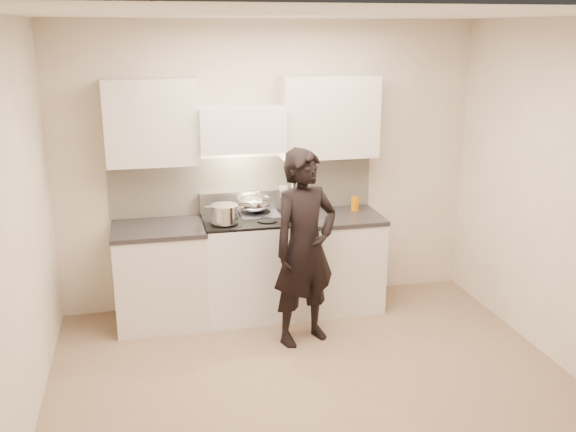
{
  "coord_description": "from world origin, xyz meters",
  "views": [
    {
      "loc": [
        -1.16,
        -4.14,
        2.61
      ],
      "look_at": [
        0.02,
        1.05,
        1.05
      ],
      "focal_mm": 40.0,
      "sensor_mm": 36.0,
      "label": 1
    }
  ],
  "objects": [
    {
      "name": "ground_plane",
      "position": [
        0.0,
        0.0,
        0.0
      ],
      "size": [
        4.0,
        4.0,
        0.0
      ],
      "primitive_type": "plane",
      "color": "#7F6A52"
    },
    {
      "name": "room_shell",
      "position": [
        -0.06,
        0.37,
        1.6
      ],
      "size": [
        4.04,
        3.54,
        2.7
      ],
      "color": "beige",
      "rests_on": "ground"
    },
    {
      "name": "stove",
      "position": [
        -0.3,
        1.42,
        0.47
      ],
      "size": [
        0.76,
        0.65,
        0.96
      ],
      "color": "silver",
      "rests_on": "ground"
    },
    {
      "name": "counter_right",
      "position": [
        0.53,
        1.43,
        0.46
      ],
      "size": [
        0.92,
        0.67,
        0.92
      ],
      "color": "beige",
      "rests_on": "ground"
    },
    {
      "name": "counter_left",
      "position": [
        -1.08,
        1.43,
        0.46
      ],
      "size": [
        0.82,
        0.67,
        0.92
      ],
      "color": "beige",
      "rests_on": "ground"
    },
    {
      "name": "wok",
      "position": [
        -0.18,
        1.57,
        1.04
      ],
      "size": [
        0.32,
        0.38,
        0.25
      ],
      "color": "silver",
      "rests_on": "stove"
    },
    {
      "name": "stock_pot",
      "position": [
        -0.5,
        1.28,
        1.04
      ],
      "size": [
        0.34,
        0.31,
        0.16
      ],
      "color": "silver",
      "rests_on": "stove"
    },
    {
      "name": "utensil_crock",
      "position": [
        0.23,
        1.67,
        1.02
      ],
      "size": [
        0.12,
        0.12,
        0.33
      ],
      "color": "#BCBCBC",
      "rests_on": "counter_right"
    },
    {
      "name": "spice_jar",
      "position": [
        0.39,
        1.64,
        0.97
      ],
      "size": [
        0.05,
        0.05,
        0.1
      ],
      "color": "#C75D1F",
      "rests_on": "counter_right"
    },
    {
      "name": "oil_glass",
      "position": [
        0.79,
        1.53,
        0.99
      ],
      "size": [
        0.08,
        0.08,
        0.13
      ],
      "color": "#AC6504",
      "rests_on": "counter_right"
    },
    {
      "name": "person",
      "position": [
        0.1,
        0.78,
        0.84
      ],
      "size": [
        0.72,
        0.6,
        1.69
      ],
      "primitive_type": "imported",
      "rotation": [
        0.0,
        0.0,
        0.36
      ],
      "color": "black",
      "rests_on": "ground"
    }
  ]
}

